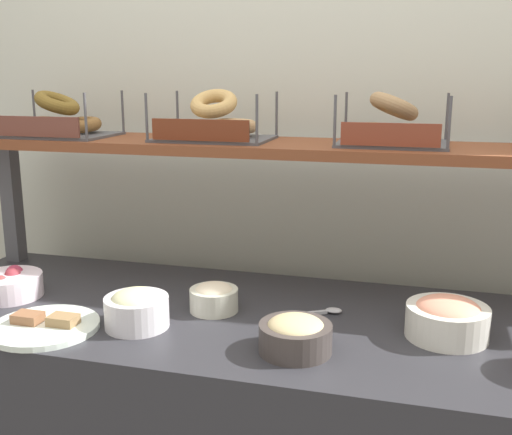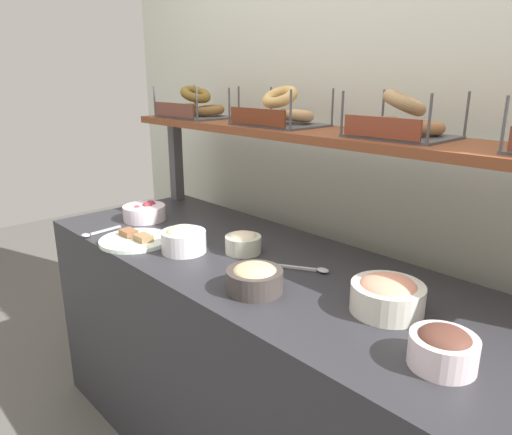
{
  "view_description": "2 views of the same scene",
  "coord_description": "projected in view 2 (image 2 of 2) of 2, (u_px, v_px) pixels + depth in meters",
  "views": [
    {
      "loc": [
        0.35,
        -1.47,
        1.48
      ],
      "look_at": [
        -0.07,
        0.07,
        1.1
      ],
      "focal_mm": 43.34,
      "sensor_mm": 36.0,
      "label": 1
    },
    {
      "loc": [
        1.03,
        -1.05,
        1.46
      ],
      "look_at": [
        -0.09,
        0.0,
        1.0
      ],
      "focal_mm": 33.0,
      "sensor_mm": 36.0,
      "label": 2
    }
  ],
  "objects": [
    {
      "name": "serving_spoon_near_plate",
      "position": [
        311.0,
        269.0,
        1.54
      ],
      "size": [
        0.16,
        0.1,
        0.01
      ],
      "color": "#B7B7BC",
      "rests_on": "deli_counter"
    },
    {
      "name": "bagel_basket_everything",
      "position": [
        401.0,
        122.0,
        1.45
      ],
      "size": [
        0.3,
        0.24,
        0.15
      ],
      "color": "#4C4C51",
      "rests_on": "upper_shelf"
    },
    {
      "name": "bowl_hummus",
      "position": [
        255.0,
        278.0,
        1.39
      ],
      "size": [
        0.17,
        0.17,
        0.09
      ],
      "color": "#453D3A",
      "rests_on": "deli_counter"
    },
    {
      "name": "bowl_potato_salad",
      "position": [
        243.0,
        242.0,
        1.7
      ],
      "size": [
        0.13,
        0.13,
        0.08
      ],
      "color": "beige",
      "rests_on": "deli_counter"
    },
    {
      "name": "upper_shelf",
      "position": [
        331.0,
        135.0,
        1.64
      ],
      "size": [
        2.03,
        0.32,
        0.03
      ],
      "primitive_type": "cube",
      "color": "brown",
      "rests_on": "shelf_riser_left"
    },
    {
      "name": "bowl_beet_salad",
      "position": [
        145.0,
        212.0,
        2.08
      ],
      "size": [
        0.19,
        0.19,
        0.08
      ],
      "color": "white",
      "rests_on": "deli_counter"
    },
    {
      "name": "bowl_scallion_spread",
      "position": [
        184.0,
        239.0,
        1.7
      ],
      "size": [
        0.16,
        0.16,
        0.1
      ],
      "color": "white",
      "rests_on": "deli_counter"
    },
    {
      "name": "deli_counter",
      "position": [
        274.0,
        374.0,
        1.71
      ],
      "size": [
        2.07,
        0.7,
        0.85
      ],
      "primitive_type": "cube",
      "color": "#2D2D33",
      "rests_on": "ground_plane"
    },
    {
      "name": "bowl_chocolate_spread",
      "position": [
        443.0,
        348.0,
        1.03
      ],
      "size": [
        0.15,
        0.15,
        0.09
      ],
      "color": "white",
      "rests_on": "deli_counter"
    },
    {
      "name": "shelf_riser_left",
      "position": [
        176.0,
        161.0,
        2.38
      ],
      "size": [
        0.05,
        0.05,
        0.4
      ],
      "primitive_type": "cube",
      "color": "#4C4C51",
      "rests_on": "deli_counter"
    },
    {
      "name": "serving_plate_white",
      "position": [
        135.0,
        240.0,
        1.81
      ],
      "size": [
        0.27,
        0.27,
        0.04
      ],
      "color": "white",
      "rests_on": "deli_counter"
    },
    {
      "name": "back_wall",
      "position": [
        375.0,
        146.0,
        1.84
      ],
      "size": [
        3.27,
        0.06,
        2.4
      ],
      "primitive_type": "cube",
      "color": "silver",
      "rests_on": "ground_plane"
    },
    {
      "name": "serving_spoon_by_edge",
      "position": [
        95.0,
        233.0,
        1.89
      ],
      "size": [
        0.05,
        0.18,
        0.01
      ],
      "color": "#B7B7BC",
      "rests_on": "deli_counter"
    },
    {
      "name": "bagel_basket_sesame",
      "position": [
        279.0,
        113.0,
        1.8
      ],
      "size": [
        0.34,
        0.25,
        0.15
      ],
      "color": "#4C4C51",
      "rests_on": "upper_shelf"
    },
    {
      "name": "bagel_basket_cinnamon_raisin",
      "position": [
        195.0,
        107.0,
        2.15
      ],
      "size": [
        0.34,
        0.25,
        0.15
      ],
      "color": "#4C4C51",
      "rests_on": "upper_shelf"
    },
    {
      "name": "bowl_lox_spread",
      "position": [
        388.0,
        295.0,
        1.26
      ],
      "size": [
        0.2,
        0.2,
        0.1
      ],
      "color": "silver",
      "rests_on": "deli_counter"
    }
  ]
}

